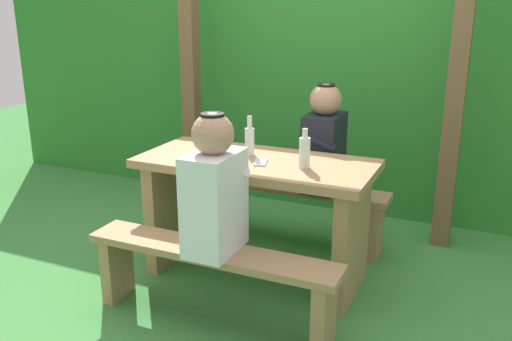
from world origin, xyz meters
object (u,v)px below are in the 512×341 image
(drinking_glass, at_px, (229,156))
(cell_phone, at_px, (260,162))
(picnic_table, at_px, (256,198))
(person_black_coat, at_px, (324,142))
(person_white_shirt, at_px, (214,189))
(bottle_left, at_px, (305,152))
(bench_near, at_px, (211,269))
(bench_far, at_px, (289,200))
(bottle_right, at_px, (250,139))

(drinking_glass, xyz_separation_m, cell_phone, (0.17, 0.06, -0.03))
(picnic_table, relative_size, person_black_coat, 1.95)
(person_white_shirt, bearing_deg, drinking_glass, 107.82)
(picnic_table, bearing_deg, bottle_left, -7.03)
(bench_near, height_order, cell_phone, cell_phone)
(bench_near, height_order, person_black_coat, person_black_coat)
(bench_far, xyz_separation_m, drinking_glass, (-0.12, -0.69, 0.49))
(drinking_glass, height_order, bottle_right, bottle_right)
(bottle_right, bearing_deg, bottle_left, -17.22)
(person_black_coat, height_order, bottle_right, person_black_coat)
(bench_far, xyz_separation_m, person_black_coat, (0.24, -0.00, 0.45))
(person_white_shirt, distance_m, bottle_right, 0.67)
(picnic_table, relative_size, bottle_right, 5.84)
(person_white_shirt, xyz_separation_m, person_black_coat, (0.21, 1.14, 0.00))
(bottle_left, relative_size, bottle_right, 0.94)
(picnic_table, distance_m, bottle_left, 0.46)
(bench_far, bearing_deg, person_white_shirt, -88.58)
(drinking_glass, xyz_separation_m, bottle_left, (0.43, 0.08, 0.06))
(bottle_left, bearing_deg, drinking_glass, -169.35)
(picnic_table, bearing_deg, person_black_coat, 67.12)
(bench_near, bearing_deg, bench_far, 90.00)
(drinking_glass, relative_size, cell_phone, 0.55)
(bench_near, height_order, drinking_glass, drinking_glass)
(drinking_glass, bearing_deg, bottle_left, 10.65)
(bench_near, relative_size, cell_phone, 10.00)
(person_black_coat, bearing_deg, cell_phone, -106.55)
(person_black_coat, distance_m, bottle_left, 0.62)
(picnic_table, height_order, bench_far, picnic_table)
(person_white_shirt, height_order, person_black_coat, same)
(bottle_right, bearing_deg, drinking_glass, -100.05)
(picnic_table, height_order, cell_phone, cell_phone)
(drinking_glass, bearing_deg, picnic_table, 45.86)
(person_black_coat, distance_m, drinking_glass, 0.78)
(person_white_shirt, relative_size, drinking_glass, 9.30)
(bench_far, distance_m, bottle_right, 0.74)
(person_white_shirt, height_order, drinking_glass, person_white_shirt)
(cell_phone, bearing_deg, bench_far, 77.48)
(bottle_right, bearing_deg, person_black_coat, 56.58)
(bench_far, bearing_deg, bottle_left, -62.78)
(picnic_table, relative_size, cell_phone, 10.00)
(drinking_glass, bearing_deg, bench_far, 80.47)
(bench_near, distance_m, bench_far, 1.15)
(bench_near, bearing_deg, cell_phone, 84.02)
(picnic_table, height_order, bench_near, picnic_table)
(cell_phone, bearing_deg, person_white_shirt, -110.28)
(drinking_glass, relative_size, bottle_left, 0.34)
(picnic_table, bearing_deg, cell_phone, -47.03)
(person_black_coat, height_order, drinking_glass, person_black_coat)
(drinking_glass, xyz_separation_m, bottle_right, (0.04, 0.20, 0.06))
(picnic_table, xyz_separation_m, bench_near, (0.00, -0.57, -0.21))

